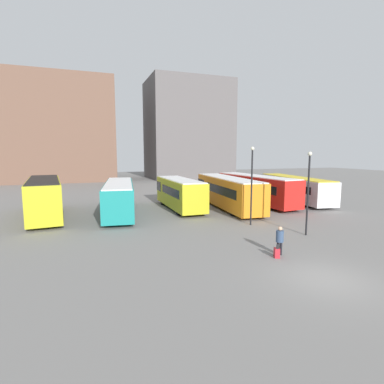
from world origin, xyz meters
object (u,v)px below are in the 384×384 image
(suitcase, at_px, (277,253))
(bus_2, at_px, (180,193))
(bus_0, at_px, (44,197))
(bus_3, at_px, (227,191))
(traveler, at_px, (280,238))
(bus_1, at_px, (119,197))
(bus_4, at_px, (255,188))
(lamp_post_0, at_px, (308,187))
(lamp_post_1, at_px, (252,180))
(bus_5, at_px, (294,188))

(suitcase, bearing_deg, bus_2, 23.87)
(bus_0, height_order, bus_3, bus_0)
(suitcase, bearing_deg, traveler, -28.94)
(bus_1, relative_size, bus_4, 0.95)
(lamp_post_0, bearing_deg, bus_1, 133.33)
(suitcase, distance_m, lamp_post_0, 6.23)
(bus_3, bearing_deg, bus_2, 82.32)
(bus_1, bearing_deg, suitcase, -148.62)
(bus_3, relative_size, suitcase, 16.80)
(lamp_post_0, relative_size, lamp_post_1, 0.94)
(bus_1, height_order, bus_5, bus_1)
(lamp_post_1, bearing_deg, bus_2, 110.54)
(bus_1, relative_size, lamp_post_0, 2.08)
(bus_3, height_order, bus_5, bus_3)
(bus_1, distance_m, bus_5, 19.93)
(bus_1, xyz_separation_m, traveler, (6.89, -14.37, -0.64))
(bus_5, distance_m, lamp_post_0, 15.43)
(lamp_post_0, bearing_deg, lamp_post_1, 117.71)
(bus_1, height_order, traveler, bus_1)
(bus_4, bearing_deg, bus_1, 89.17)
(lamp_post_0, bearing_deg, traveler, -146.66)
(bus_4, xyz_separation_m, bus_5, (5.25, 0.05, -0.16))
(bus_0, relative_size, suitcase, 14.24)
(bus_2, height_order, lamp_post_0, lamp_post_0)
(suitcase, bearing_deg, bus_3, 5.27)
(bus_4, relative_size, bus_5, 0.96)
(bus_2, xyz_separation_m, bus_3, (4.74, -1.04, 0.07))
(traveler, relative_size, lamp_post_0, 0.28)
(bus_2, height_order, suitcase, bus_2)
(bus_3, bearing_deg, bus_4, -66.90)
(bus_3, bearing_deg, suitcase, 168.37)
(bus_4, xyz_separation_m, suitcase, (-8.18, -15.46, -1.42))
(bus_1, xyz_separation_m, lamp_post_1, (9.00, -7.86, 1.92))
(bus_5, xyz_separation_m, lamp_post_1, (-10.91, -8.67, 1.97))
(bus_0, relative_size, lamp_post_0, 1.90)
(bus_2, distance_m, suitcase, 15.23)
(traveler, bearing_deg, bus_5, -19.03)
(suitcase, height_order, lamp_post_1, lamp_post_1)
(bus_0, xyz_separation_m, bus_1, (6.21, -0.69, -0.22))
(bus_3, bearing_deg, bus_0, 90.39)
(bus_0, xyz_separation_m, lamp_post_1, (15.21, -8.55, 1.70))
(bus_2, distance_m, traveler, 14.88)
(bus_4, bearing_deg, bus_0, 86.40)
(bus_1, relative_size, suitcase, 15.53)
(bus_3, height_order, lamp_post_1, lamp_post_1)
(bus_0, xyz_separation_m, bus_5, (26.12, 0.12, -0.27))
(bus_0, bearing_deg, bus_3, -99.69)
(suitcase, xyz_separation_m, lamp_post_1, (2.52, 6.84, 3.23))
(traveler, relative_size, suitcase, 2.11)
(bus_4, distance_m, lamp_post_1, 10.47)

